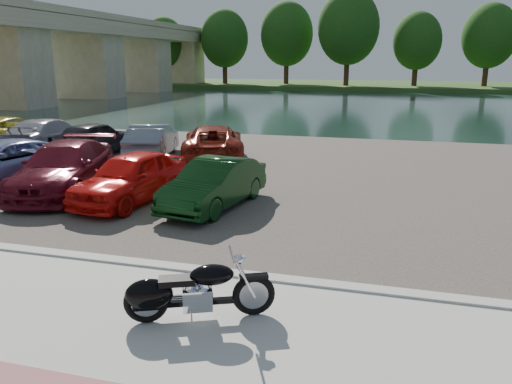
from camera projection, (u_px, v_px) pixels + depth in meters
The scene contains 17 objects.
ground at pixel (137, 325), 7.76m from camera, with size 200.00×200.00×0.00m, color #595447.
promenade at pixel (101, 358), 6.81m from camera, with size 60.00×6.00×0.10m, color beige.
kerb at pixel (187, 270), 9.60m from camera, with size 60.00×0.30×0.14m, color beige.
parking_lot at pixel (285, 174), 18.01m from camera, with size 60.00×18.00×0.04m, color #423C35.
river at pixel (353, 106), 45.04m from camera, with size 120.00×40.00×0.00m, color #192D2A.
far_bank at pixel (371, 85), 74.79m from camera, with size 120.00×24.00×0.60m, color #274518.
bridge at pixel (83, 45), 51.75m from camera, with size 7.00×56.00×8.55m.
far_trees at pixel (405, 33), 66.04m from camera, with size 70.25×10.68×12.52m.
motorcycle at pixel (186, 292), 7.61m from camera, with size 2.20×1.17×1.05m.
car_3 at pixel (65, 168), 15.29m from camera, with size 2.10×5.17×1.50m, color #5B0D1A.
car_4 at pixel (131, 177), 14.25m from camera, with size 1.69×4.21×1.43m, color red.
car_5 at pixel (214, 184), 13.70m from camera, with size 1.39×3.99×1.31m, color black.
car_6 at pixel (9, 132), 22.92m from camera, with size 2.44×5.29×1.47m, color gold.
car_7 at pixel (48, 135), 21.86m from camera, with size 2.10×5.17×1.50m, color #98979F.
car_8 at pixel (95, 138), 21.23m from camera, with size 1.72×4.28×1.46m, color black.
car_9 at pixel (152, 141), 20.69m from camera, with size 1.49×4.28×1.41m, color slate.
car_10 at pixel (213, 142), 20.31m from camera, with size 2.34×5.08×1.41m, color maroon.
Camera 1 is at (3.63, -6.23, 3.99)m, focal length 35.00 mm.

